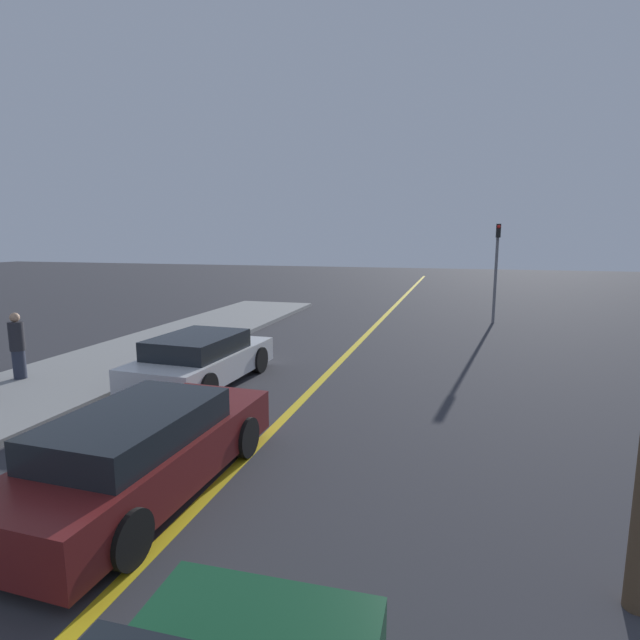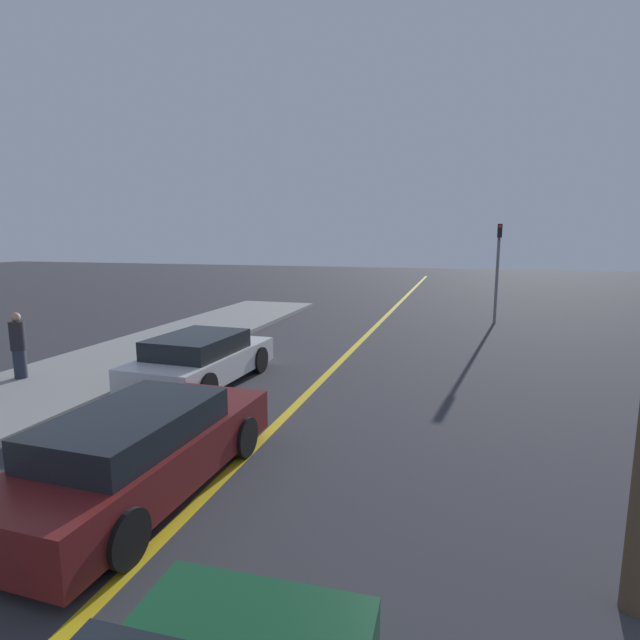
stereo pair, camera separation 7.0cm
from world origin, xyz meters
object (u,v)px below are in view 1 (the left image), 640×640
Objects in this scene: car_far_distant at (201,359)px; pedestrian_mid_group at (17,346)px; car_ahead_center at (144,451)px; traffic_light at (496,263)px.

pedestrian_mid_group reaches higher than car_far_distant.
car_ahead_center reaches higher than car_far_distant.
car_far_distant is 1.06× the size of traffic_light.
pedestrian_mid_group is 17.22m from traffic_light.
traffic_light is (7.44, 11.25, 1.90)m from car_far_distant.
pedestrian_mid_group reaches higher than car_ahead_center.
pedestrian_mid_group is (-6.19, 3.77, 0.33)m from car_ahead_center.
traffic_light is (5.54, 16.27, 1.89)m from car_ahead_center.
pedestrian_mid_group is (-4.29, -1.26, 0.35)m from car_far_distant.
traffic_light is at bearing 58.99° from car_far_distant.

